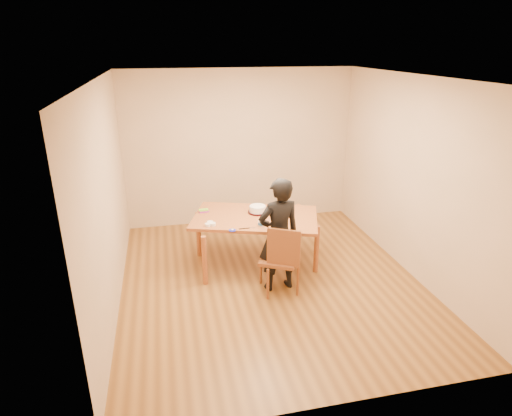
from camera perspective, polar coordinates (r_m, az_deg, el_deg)
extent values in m
cube|color=brown|center=(6.02, 1.92, -9.60)|extent=(4.00, 4.50, 0.00)
cube|color=silver|center=(5.19, 2.29, 16.99)|extent=(4.00, 4.50, 0.00)
cube|color=tan|center=(7.57, -2.18, 7.96)|extent=(4.00, 0.00, 2.70)
cube|color=tan|center=(5.34, -19.20, 1.09)|extent=(0.00, 4.50, 2.70)
cube|color=tan|center=(6.24, 20.22, 3.77)|extent=(0.00, 4.50, 2.70)
cube|color=brown|center=(6.14, -0.10, -1.32)|extent=(1.99, 1.54, 0.04)
cube|color=brown|center=(5.61, 3.11, -6.80)|extent=(0.63, 0.63, 0.04)
cylinder|color=#B60C39|center=(6.26, 0.20, -0.54)|extent=(0.28, 0.28, 0.02)
cylinder|color=white|center=(6.24, 0.20, -0.12)|extent=(0.24, 0.24, 0.08)
ellipsoid|color=white|center=(6.22, 0.21, 0.32)|extent=(0.24, 0.24, 0.03)
cylinder|color=white|center=(5.80, 0.73, -2.06)|extent=(0.09, 0.09, 0.08)
cylinder|color=#1B20AF|center=(5.68, -3.17, -2.99)|extent=(0.10, 0.10, 0.01)
ellipsoid|color=white|center=(5.67, -3.17, -2.87)|extent=(0.04, 0.04, 0.02)
cylinder|color=white|center=(5.85, -5.79, -2.16)|extent=(0.08, 0.08, 0.04)
cylinder|color=white|center=(5.84, -6.45, -2.24)|extent=(0.08, 0.08, 0.04)
cylinder|color=white|center=(5.90, -6.14, -1.96)|extent=(0.08, 0.08, 0.04)
cube|color=#C52E90|center=(6.33, -6.96, -0.45)|extent=(0.15, 0.09, 0.02)
cube|color=green|center=(6.32, -7.01, -0.26)|extent=(0.14, 0.08, 0.02)
cube|color=black|center=(5.73, -1.58, -2.74)|extent=(0.15, 0.02, 0.01)
imported|color=black|center=(5.50, 3.05, -3.64)|extent=(0.61, 0.45, 1.54)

